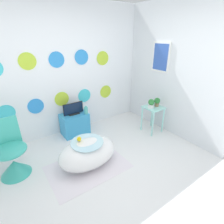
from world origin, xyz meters
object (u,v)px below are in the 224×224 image
(potted_plant_right, at_px, (157,102))
(vase, at_px, (86,110))
(bathtub, at_px, (88,153))
(tv, at_px, (73,109))
(potted_plant_left, at_px, (151,104))
(chair, at_px, (12,158))

(potted_plant_right, bearing_deg, vase, 150.08)
(bathtub, distance_m, tv, 1.12)
(bathtub, distance_m, potted_plant_left, 1.66)
(bathtub, xyz_separation_m, potted_plant_right, (1.76, 0.17, 0.45))
(bathtub, relative_size, vase, 5.68)
(tv, xyz_separation_m, potted_plant_left, (1.35, -0.87, 0.10))
(tv, distance_m, vase, 0.26)
(tv, bearing_deg, bathtub, -102.90)
(vase, distance_m, potted_plant_left, 1.36)
(chair, distance_m, vase, 1.57)
(chair, xyz_separation_m, potted_plant_right, (2.78, -0.29, 0.39))
(bathtub, xyz_separation_m, chair, (-1.02, 0.46, 0.06))
(bathtub, relative_size, chair, 1.10)
(chair, distance_m, potted_plant_right, 2.83)
(bathtub, distance_m, potted_plant_right, 1.83)
(bathtub, height_order, potted_plant_left, potted_plant_left)
(chair, bearing_deg, potted_plant_right, -6.04)
(chair, bearing_deg, potted_plant_left, -6.24)
(chair, height_order, potted_plant_left, chair)
(potted_plant_left, bearing_deg, vase, 146.84)
(bathtub, bearing_deg, potted_plant_left, 6.30)
(bathtub, height_order, tv, tv)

